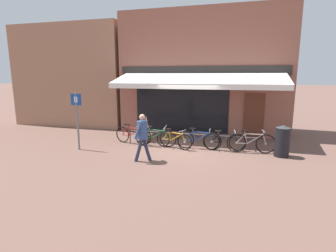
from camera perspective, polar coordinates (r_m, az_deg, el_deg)
ground_plane at (r=10.45m, az=3.39°, el=-5.05°), size 160.00×160.00×0.00m
shop_front at (r=14.03m, az=7.96°, el=11.27°), size 8.30×4.94×5.97m
neighbour_building at (r=17.28m, az=-18.31°, el=10.25°), size 6.62×4.00×5.65m
bike_rack_rail at (r=10.62m, az=4.64°, el=-2.06°), size 5.27×0.04×0.57m
bicycle_red at (r=11.25m, az=-7.82°, el=-2.00°), size 1.71×0.61×0.84m
bicycle_green at (r=10.78m, az=-2.79°, el=-2.47°), size 1.79×0.52×0.87m
bicycle_orange at (r=10.49m, az=1.21°, el=-2.99°), size 1.60×0.63×0.79m
bicycle_blue at (r=10.44m, az=6.70°, el=-3.00°), size 1.77×0.52×0.85m
bicycle_black at (r=10.41m, az=12.10°, el=-3.32°), size 1.64×0.52×0.80m
bicycle_silver at (r=10.33m, az=17.61°, el=-3.48°), size 1.80×0.52×0.88m
pedestrian_adult at (r=8.83m, az=-5.59°, el=-1.42°), size 0.55×0.62×1.63m
litter_bin at (r=10.24m, az=23.61°, el=-2.98°), size 0.52×0.52×1.15m
parking_sign at (r=10.70m, az=-19.19°, el=2.33°), size 0.44×0.07×2.26m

